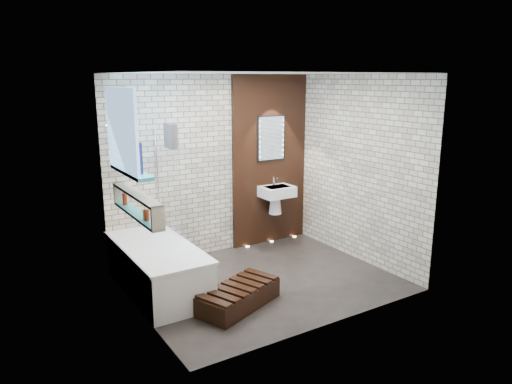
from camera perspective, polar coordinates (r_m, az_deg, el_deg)
ground at (r=6.26m, az=0.74°, el=-10.56°), size 3.20×3.20×0.00m
room_shell at (r=5.86m, az=0.78°, el=1.14°), size 3.24×3.20×2.60m
walnut_panel at (r=7.41m, az=1.64°, el=3.75°), size 1.30×0.06×2.60m
clerestory_window at (r=5.42m, az=-15.46°, el=6.10°), size 0.18×1.00×0.94m
display_niche at (r=5.37m, az=-13.98°, el=-1.50°), size 0.14×1.30×0.26m
bathtub at (r=6.02m, az=-11.61°, el=-8.85°), size 0.79×1.74×0.70m
bath_screen at (r=6.25m, az=-10.42°, el=1.52°), size 0.01×0.78×1.40m
towel at (r=6.02m, az=-10.12°, el=6.58°), size 0.09×0.23×0.30m
shower_head at (r=6.06m, az=-14.73°, el=7.82°), size 0.18×0.18×0.02m
washbasin at (r=7.36m, az=2.46°, el=-0.39°), size 0.50×0.36×0.58m
led_mirror at (r=7.33m, az=1.82°, el=6.41°), size 0.50×0.02×0.70m
walnut_step at (r=5.60m, az=-2.07°, el=-12.38°), size 1.11×0.79×0.23m
niche_bottles at (r=5.40m, az=-14.00°, el=-1.86°), size 0.06×0.80×0.14m
sill_vases at (r=5.22m, az=-13.76°, el=3.88°), size 0.08×0.08×0.33m
floor_uplights at (r=7.68m, az=1.87°, el=-5.89°), size 0.96×0.06×0.01m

